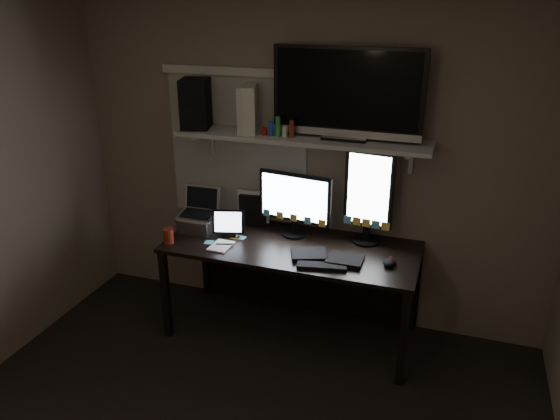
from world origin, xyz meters
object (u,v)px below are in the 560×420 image
at_px(keyboard, 327,257).
at_px(cup, 168,236).
at_px(tablet, 229,223).
at_px(game_console, 250,109).
at_px(tv, 347,94).
at_px(desk, 296,260).
at_px(laptop, 197,211).
at_px(monitor_landscape, 295,204).
at_px(monitor_portrait, 369,197).
at_px(mouse, 390,262).
at_px(speaker, 196,104).

height_order(keyboard, cup, cup).
relative_size(tablet, game_console, 0.72).
bearing_deg(tv, desk, -160.51).
bearing_deg(cup, keyboard, 5.38).
bearing_deg(laptop, monitor_landscape, 10.96).
bearing_deg(desk, monitor_portrait, 11.69).
bearing_deg(mouse, monitor_landscape, 166.75).
xyz_separation_m(desk, tablet, (-0.48, -0.12, 0.28)).
height_order(monitor_landscape, monitor_portrait, monitor_portrait).
bearing_deg(mouse, speaker, 175.49).
bearing_deg(game_console, desk, -30.31).
bearing_deg(monitor_portrait, speaker, -171.79).
relative_size(monitor_landscape, laptop, 1.76).
xyz_separation_m(keyboard, laptop, (-1.04, 0.15, 0.14)).
bearing_deg(speaker, game_console, -11.09).
bearing_deg(monitor_portrait, keyboard, -112.34).
xyz_separation_m(monitor_portrait, laptop, (-1.24, -0.21, -0.19)).
bearing_deg(keyboard, tv, 76.52).
relative_size(monitor_portrait, game_console, 2.12).
relative_size(cup, speaker, 0.30).
distance_m(tablet, speaker, 0.90).
distance_m(monitor_portrait, tv, 0.73).
bearing_deg(keyboard, tablet, 158.81).
xyz_separation_m(desk, cup, (-0.85, -0.37, 0.23)).
height_order(monitor_landscape, tv, tv).
distance_m(monitor_landscape, monitor_portrait, 0.54).
xyz_separation_m(monitor_portrait, keyboard, (-0.20, -0.36, -0.33)).
xyz_separation_m(monitor_portrait, mouse, (0.21, -0.31, -0.33)).
bearing_deg(keyboard, monitor_portrait, 49.96).
bearing_deg(game_console, cup, -151.69).
distance_m(tv, game_console, 0.71).
xyz_separation_m(desk, tv, (0.31, 0.10, 1.23)).
height_order(keyboard, game_console, game_console).
xyz_separation_m(monitor_portrait, cup, (-1.35, -0.47, -0.29)).
bearing_deg(cup, monitor_landscape, 26.81).
relative_size(laptop, speaker, 0.89).
distance_m(monitor_landscape, game_console, 0.76).
distance_m(monitor_landscape, tablet, 0.50).
xyz_separation_m(tv, game_console, (-0.69, -0.01, -0.14)).
bearing_deg(game_console, monitor_portrait, -15.86).
distance_m(cup, speaker, 0.98).
height_order(tablet, tv, tv).
bearing_deg(desk, speaker, 175.01).
xyz_separation_m(desk, keyboard, (0.29, -0.26, 0.19)).
relative_size(monitor_landscape, monitor_portrait, 0.81).
relative_size(keyboard, game_console, 1.52).
xyz_separation_m(monitor_landscape, monitor_portrait, (0.52, 0.05, 0.10)).
distance_m(desk, mouse, 0.76).
xyz_separation_m(desk, laptop, (-0.75, -0.10, 0.34)).
xyz_separation_m(tablet, speaker, (-0.32, 0.19, 0.82)).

